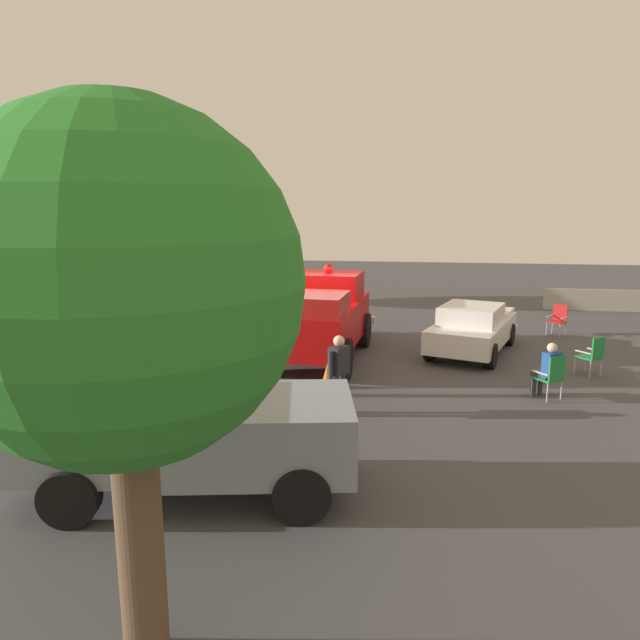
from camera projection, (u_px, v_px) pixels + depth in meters
The scene contains 12 objects.
ground_plane at pixel (314, 360), 15.89m from camera, with size 60.00×60.00×0.00m, color #424244.
vintage_fire_truck at pixel (322, 316), 15.95m from camera, with size 2.66×6.08×2.59m.
classic_hot_rod at pixel (473, 327), 16.58m from camera, with size 3.16×4.72×1.46m.
parked_pickup at pixel (192, 430), 8.31m from camera, with size 5.05×2.72×1.90m.
lawn_chair_near_truck at pixel (552, 374), 12.47m from camera, with size 0.69×0.69×1.02m.
lawn_chair_by_car at pixel (593, 353), 14.27m from camera, with size 0.69×0.69×1.02m.
lawn_chair_spare at pixel (558, 317), 18.93m from camera, with size 0.69×0.69×1.02m.
spectator_seated at pixel (548, 368), 12.56m from camera, with size 0.61×0.65×1.29m.
spectator_standing at pixel (339, 369), 11.50m from camera, with size 0.43×0.61×1.68m.
oak_tree_left at pixel (123, 288), 4.71m from camera, with size 3.08×3.08×5.12m.
oak_tree_right at pixel (143, 197), 24.58m from camera, with size 4.05×4.05×6.73m.
traffic_cone at pixel (328, 375), 13.35m from camera, with size 0.40×0.40×0.64m.
Camera 1 is at (2.51, -15.16, 4.20)m, focal length 31.64 mm.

